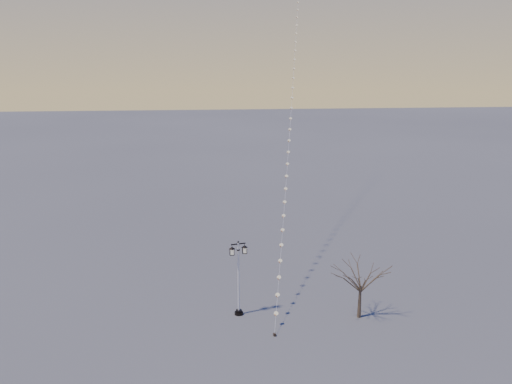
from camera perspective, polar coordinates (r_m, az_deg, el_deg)
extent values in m
plane|color=#575757|center=(31.07, 0.93, -15.54)|extent=(300.00, 300.00, 0.00)
cylinder|color=black|center=(33.66, -1.87, -12.95)|extent=(0.53, 0.53, 0.15)
cylinder|color=black|center=(33.60, -1.87, -12.73)|extent=(0.38, 0.38, 0.13)
cylinder|color=silver|center=(32.63, -1.90, -9.11)|extent=(0.12, 0.12, 4.48)
cylinder|color=black|center=(32.00, -1.93, -6.27)|extent=(0.19, 0.19, 0.06)
cube|color=black|center=(31.87, -1.93, -5.63)|extent=(0.89, 0.27, 0.06)
sphere|color=black|center=(31.83, -1.93, -5.44)|extent=(0.13, 0.13, 0.13)
pyramid|color=black|center=(31.81, -2.62, -5.95)|extent=(0.42, 0.42, 0.13)
cube|color=beige|center=(31.91, -2.61, -6.45)|extent=(0.25, 0.25, 0.32)
cube|color=black|center=(31.97, -2.61, -6.76)|extent=(0.29, 0.29, 0.04)
pyramid|color=black|center=(32.04, -1.24, -5.79)|extent=(0.42, 0.42, 0.13)
cube|color=beige|center=(32.14, -1.24, -6.29)|extent=(0.25, 0.25, 0.32)
cube|color=black|center=(32.20, -1.24, -6.59)|extent=(0.29, 0.29, 0.04)
cone|color=#493A29|center=(33.49, 11.14, -11.53)|extent=(0.25, 0.25, 2.09)
cylinder|color=black|center=(31.29, 2.02, -15.14)|extent=(0.17, 0.17, 0.17)
cylinder|color=black|center=(31.28, 2.02, -15.11)|extent=(0.03, 0.03, 0.22)
cone|color=orange|center=(47.70, 3.87, 10.72)|extent=(0.07, 0.07, 0.24)
cylinder|color=white|center=(31.08, 2.03, -14.45)|extent=(0.01, 0.01, 0.69)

